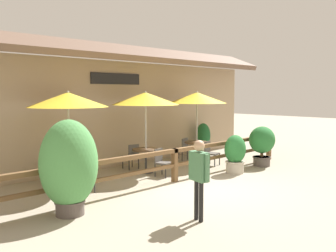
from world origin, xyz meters
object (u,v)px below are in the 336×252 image
object	(u,v)px
patio_umbrella_near	(68,100)
dining_table_near	(70,165)
chair_near_streetside	(82,174)
chair_near_wallside	(55,166)
potted_plant_small_flowering	(262,143)
potted_plant_tall_tropical	(235,153)
dining_table_middle	(146,154)
potted_plant_broad_leaf	(203,137)
chair_middle_wallside	(132,155)
chair_far_streetside	(211,152)
dining_table_far	(197,146)
patio_umbrella_far	(197,98)
patio_umbrella_middle	(146,99)
chair_middle_streetside	(162,161)
chair_far_wallside	(182,148)
potted_plant_corner_fern	(69,166)
pedestrian	(199,169)

from	to	relation	value
patio_umbrella_near	dining_table_near	size ratio (longest dim) A/B	2.94
chair_near_streetside	chair_near_wallside	size ratio (longest dim) A/B	1.00
potted_plant_small_flowering	potted_plant_tall_tropical	xyz separation A→B (m)	(-1.61, -0.02, -0.18)
chair_near_streetside	chair_near_wallside	distance (m)	1.41
dining_table_middle	potted_plant_broad_leaf	bearing A→B (deg)	13.84
chair_middle_wallside	chair_far_streetside	xyz separation A→B (m)	(2.39, -1.42, 0.00)
dining_table_far	potted_plant_broad_leaf	bearing A→B (deg)	32.57
potted_plant_broad_leaf	dining_table_near	bearing A→B (deg)	-172.13
chair_near_wallside	chair_middle_wallside	distance (m)	2.73
patio_umbrella_near	patio_umbrella_far	size ratio (longest dim) A/B	1.00
patio_umbrella_near	potted_plant_tall_tropical	world-z (taller)	patio_umbrella_near
chair_near_wallside	patio_umbrella_far	xyz separation A→B (m)	(5.18, -0.76, 1.88)
chair_near_wallside	potted_plant_tall_tropical	distance (m)	5.45
patio_umbrella_middle	chair_middle_wallside	distance (m)	2.02
patio_umbrella_near	chair_middle_streetside	distance (m)	3.37
chair_near_wallside	chair_far_wallside	world-z (taller)	same
patio_umbrella_middle	potted_plant_broad_leaf	bearing A→B (deg)	13.84
chair_near_streetside	chair_middle_wallside	size ratio (longest dim) A/B	1.00
dining_table_near	dining_table_far	xyz separation A→B (m)	(5.13, -0.06, 0.00)
chair_far_wallside	potted_plant_tall_tropical	bearing A→B (deg)	67.87
chair_far_wallside	chair_middle_streetside	bearing A→B (deg)	18.31
dining_table_near	patio_umbrella_middle	bearing A→B (deg)	-1.38
chair_near_wallside	chair_far_wallside	xyz separation A→B (m)	(5.13, -0.07, 0.00)
chair_near_wallside	chair_middle_streetside	bearing A→B (deg)	157.78
chair_middle_streetside	chair_far_wallside	distance (m)	2.81
dining_table_near	chair_middle_wallside	distance (m)	2.77
patio_umbrella_middle	chair_middle_streetside	distance (m)	2.02
dining_table_near	chair_far_wallside	world-z (taller)	chair_far_wallside
chair_far_streetside	patio_umbrella_middle	bearing A→B (deg)	151.97
patio_umbrella_near	potted_plant_tall_tropical	size ratio (longest dim) A/B	2.13
chair_far_wallside	potted_plant_corner_fern	bearing A→B (deg)	10.92
dining_table_far	chair_far_wallside	distance (m)	0.71
chair_far_streetside	pedestrian	size ratio (longest dim) A/B	0.52
chair_near_streetside	potted_plant_tall_tropical	distance (m)	4.87
dining_table_middle	chair_far_wallside	size ratio (longest dim) A/B	1.05
chair_far_streetside	chair_far_wallside	bearing A→B (deg)	77.33
chair_far_streetside	pedestrian	world-z (taller)	pedestrian
chair_far_wallside	potted_plant_corner_fern	size ratio (longest dim) A/B	0.42
patio_umbrella_near	chair_near_wallside	distance (m)	2.01
chair_middle_streetside	potted_plant_small_flowering	world-z (taller)	potted_plant_small_flowering
potted_plant_corner_fern	patio_umbrella_near	bearing A→B (deg)	60.06
chair_near_wallside	dining_table_middle	world-z (taller)	chair_near_wallside
patio_umbrella_near	chair_middle_streetside	xyz separation A→B (m)	(2.67, -0.80, -1.88)
patio_umbrella_middle	chair_middle_wallside	world-z (taller)	patio_umbrella_middle
potted_plant_broad_leaf	chair_near_streetside	bearing A→B (deg)	-166.36
dining_table_middle	potted_plant_broad_leaf	size ratio (longest dim) A/B	0.68
chair_near_wallside	chair_middle_wallside	bearing A→B (deg)	-174.11
chair_far_streetside	potted_plant_corner_fern	bearing A→B (deg)	179.78
chair_far_wallside	potted_plant_corner_fern	distance (m)	6.87
chair_middle_streetside	dining_table_middle	bearing A→B (deg)	77.90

